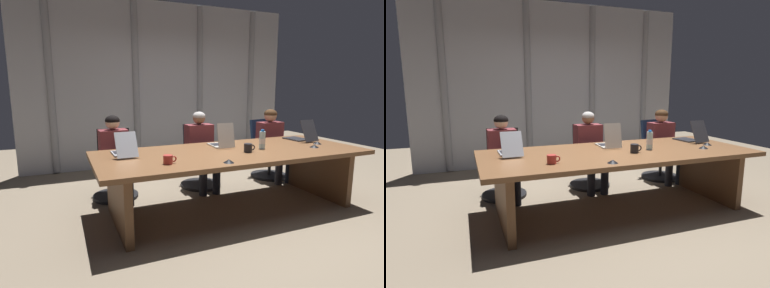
# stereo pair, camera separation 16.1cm
# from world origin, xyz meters

# --- Properties ---
(ground_plane) EXTENTS (10.39, 10.39, 0.00)m
(ground_plane) POSITION_xyz_m (0.00, 0.00, 0.00)
(ground_plane) COLOR #7F705B
(conference_table) EXTENTS (3.21, 1.27, 0.72)m
(conference_table) POSITION_xyz_m (0.00, 0.00, 0.57)
(conference_table) COLOR brown
(conference_table) RESTS_ON ground_plane
(curtain_backdrop) EXTENTS (5.10, 0.17, 2.98)m
(curtain_backdrop) POSITION_xyz_m (0.00, 2.59, 1.49)
(curtain_backdrop) COLOR #B2B2B7
(curtain_backdrop) RESTS_ON ground_plane
(laptop_left_end) EXTENTS (0.23, 0.46, 0.28)m
(laptop_left_end) POSITION_xyz_m (-1.23, 0.25, 0.78)
(laptop_left_end) COLOR #A8ADB7
(laptop_left_end) RESTS_ON conference_table
(laptop_left_mid) EXTENTS (0.24, 0.41, 0.31)m
(laptop_left_mid) POSITION_xyz_m (-0.00, 0.26, 0.78)
(laptop_left_mid) COLOR beige
(laptop_left_mid) RESTS_ON conference_table
(laptop_center) EXTENTS (0.28, 0.47, 0.30)m
(laptop_center) POSITION_xyz_m (1.26, 0.26, 0.78)
(laptop_center) COLOR #2D2D33
(laptop_center) RESTS_ON conference_table
(office_chair_left_end) EXTENTS (0.60, 0.61, 0.91)m
(office_chair_left_end) POSITION_xyz_m (-1.22, 1.00, 0.34)
(office_chair_left_end) COLOR black
(office_chair_left_end) RESTS_ON ground_plane
(office_chair_left_mid) EXTENTS (0.60, 0.61, 0.91)m
(office_chair_left_mid) POSITION_xyz_m (0.04, 1.01, 0.34)
(office_chair_left_mid) COLOR #2D2D38
(office_chair_left_mid) RESTS_ON ground_plane
(office_chair_center) EXTENTS (0.60, 0.61, 0.94)m
(office_chair_center) POSITION_xyz_m (1.27, 1.01, 0.34)
(office_chair_center) COLOR navy
(office_chair_center) RESTS_ON ground_plane
(person_left_end) EXTENTS (0.38, 0.55, 1.11)m
(person_left_end) POSITION_xyz_m (-1.23, 0.84, 0.62)
(person_left_end) COLOR brown
(person_left_end) RESTS_ON ground_plane
(person_left_mid) EXTENTS (0.39, 0.55, 1.12)m
(person_left_mid) POSITION_xyz_m (-0.01, 0.85, 0.63)
(person_left_mid) COLOR brown
(person_left_mid) RESTS_ON ground_plane
(person_center) EXTENTS (0.41, 0.55, 1.12)m
(person_center) POSITION_xyz_m (1.24, 0.85, 0.64)
(person_center) COLOR brown
(person_center) RESTS_ON ground_plane
(water_bottle_primary) EXTENTS (0.08, 0.08, 0.24)m
(water_bottle_primary) POSITION_xyz_m (0.40, -0.03, 0.83)
(water_bottle_primary) COLOR silver
(water_bottle_primary) RESTS_ON conference_table
(coffee_mug_near) EXTENTS (0.14, 0.10, 0.10)m
(coffee_mug_near) POSITION_xyz_m (0.13, -0.14, 0.77)
(coffee_mug_near) COLOR black
(coffee_mug_near) RESTS_ON conference_table
(coffee_mug_far) EXTENTS (0.14, 0.09, 0.09)m
(coffee_mug_far) POSITION_xyz_m (-0.90, -0.31, 0.77)
(coffee_mug_far) COLOR #B2332D
(coffee_mug_far) RESTS_ON conference_table
(conference_mic_left_side) EXTENTS (0.11, 0.11, 0.03)m
(conference_mic_left_side) POSITION_xyz_m (1.27, -0.05, 0.74)
(conference_mic_left_side) COLOR black
(conference_mic_left_side) RESTS_ON conference_table
(conference_mic_middle) EXTENTS (0.11, 0.11, 0.03)m
(conference_mic_middle) POSITION_xyz_m (-0.33, -0.50, 0.74)
(conference_mic_middle) COLOR black
(conference_mic_middle) RESTS_ON conference_table
(conference_mic_right_side) EXTENTS (0.11, 0.11, 0.03)m
(conference_mic_right_side) POSITION_xyz_m (1.05, -0.22, 0.74)
(conference_mic_right_side) COLOR black
(conference_mic_right_side) RESTS_ON conference_table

